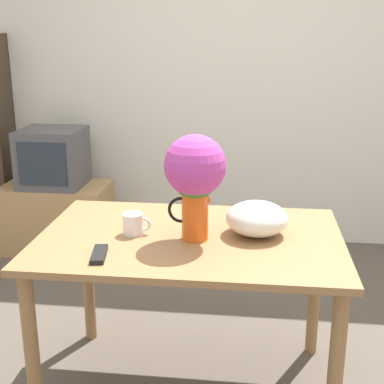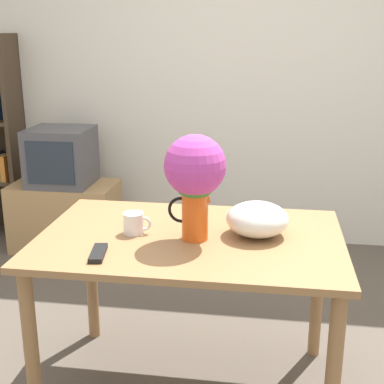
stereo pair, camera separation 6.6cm
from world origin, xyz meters
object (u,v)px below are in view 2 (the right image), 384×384
(flower_vase, at_px, (195,174))
(coffee_mug, at_px, (134,223))
(tv_set, at_px, (61,157))
(white_bowl, at_px, (257,219))

(flower_vase, bearing_deg, coffee_mug, 174.40)
(flower_vase, distance_m, tv_set, 2.06)
(coffee_mug, bearing_deg, flower_vase, -5.60)
(flower_vase, relative_size, coffee_mug, 3.61)
(coffee_mug, height_order, tv_set, tv_set)
(coffee_mug, distance_m, tv_set, 1.86)
(white_bowl, bearing_deg, flower_vase, -162.37)
(white_bowl, xyz_separation_m, tv_set, (-1.51, 1.52, -0.12))
(coffee_mug, height_order, white_bowl, white_bowl)
(flower_vase, bearing_deg, tv_set, 127.82)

